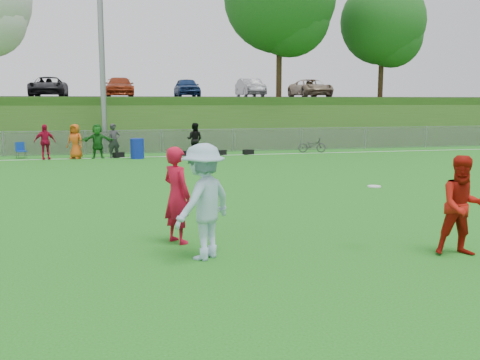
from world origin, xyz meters
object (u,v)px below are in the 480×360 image
object	(u,v)px
player_blue	(203,202)
bicycle	(312,145)
frisbee	(374,186)
player_red_center	(463,206)
player_red_left	(177,195)
recycling_bin	(137,149)

from	to	relation	value
player_blue	bicycle	world-z (taller)	player_blue
player_blue	frisbee	xyz separation A→B (m)	(3.19, -0.19, 0.19)
player_red_center	frisbee	bearing A→B (deg)	168.58
player_red_left	recycling_bin	bearing A→B (deg)	-31.12
bicycle	player_blue	bearing A→B (deg)	165.60
frisbee	bicycle	bearing A→B (deg)	72.50
player_blue	frisbee	world-z (taller)	player_blue
player_red_left	bicycle	bearing A→B (deg)	-60.07
player_red_left	frisbee	xyz separation A→B (m)	(3.53, -1.37, 0.26)
player_red_left	player_red_center	xyz separation A→B (m)	(4.93, -2.06, -0.05)
player_blue	recycling_bin	world-z (taller)	player_blue
player_red_left	player_blue	size ratio (longest dim) A/B	0.93
frisbee	recycling_bin	xyz separation A→B (m)	(-3.62, 17.56, -0.72)
player_red_center	bicycle	xyz separation A→B (m)	(4.45, 19.26, -0.52)
recycling_bin	bicycle	bearing A→B (deg)	6.10
player_red_center	recycling_bin	size ratio (longest dim) A/B	1.86
player_red_center	bicycle	bearing A→B (deg)	91.50
recycling_bin	player_red_left	bearing A→B (deg)	-89.67
player_blue	bicycle	xyz separation A→B (m)	(9.05, 18.39, -0.63)
player_red_left	player_red_center	bearing A→B (deg)	-144.10
player_red_left	player_red_center	size ratio (longest dim) A/B	1.05
player_red_center	recycling_bin	distance (m)	18.93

